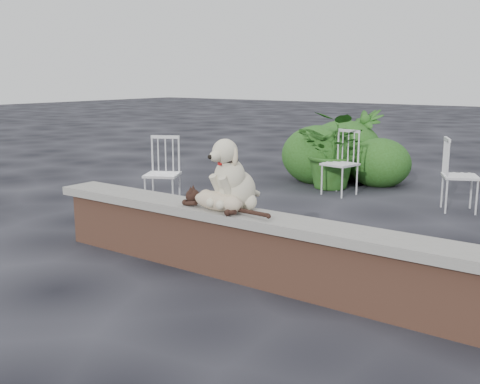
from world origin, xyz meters
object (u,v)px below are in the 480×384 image
Objects in this scene: chair_a at (162,173)px; chair_b at (340,163)px; cat at (218,200)px; potted_plant_b at (364,144)px; chair_e at (460,175)px; potted_plant_a at (335,150)px; dog at (236,173)px.

chair_a is 2.61m from chair_b.
potted_plant_b reaches higher than cat.
chair_a is at bearing 153.41° from cat.
potted_plant_a is at bearing 53.52° from chair_e.
chair_e is 2.02m from potted_plant_a.
chair_e is (0.91, 3.55, -0.42)m from dog.
dog is at bearing -77.91° from potted_plant_b.
cat is 1.17× the size of chair_b.
potted_plant_b is at bearing 27.65° from chair_e.
chair_e and chair_b have the same top height.
dog is 0.54× the size of potted_plant_b.
chair_a reaches higher than cat.
chair_a is 0.79× the size of potted_plant_a.
cat is 1.17× the size of chair_a.
chair_b is 0.82× the size of potted_plant_b.
chair_b reaches higher than cat.
potted_plant_b is at bearing 43.93° from chair_a.
cat is at bearing 140.00° from chair_e.
cat is 0.96× the size of potted_plant_b.
cat is 3.84m from chair_e.
potted_plant_a is at bearing 135.95° from chair_b.
chair_a is 0.82× the size of potted_plant_b.
chair_b is at bearing 111.61° from dog.
potted_plant_a reaches higher than chair_e.
chair_b is at bearing -78.62° from potted_plant_b.
chair_e is 1.00× the size of chair_b.
dog is 0.57× the size of cat.
dog is at bearing -67.67° from chair_b.
dog is 0.28m from cat.
dog reaches higher than potted_plant_a.
chair_e is (3.15, 2.15, 0.00)m from chair_a.
dog reaches higher than chair_b.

